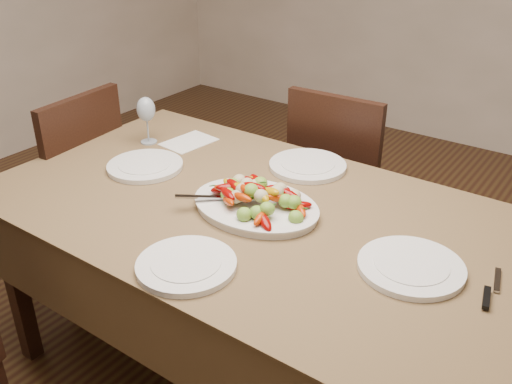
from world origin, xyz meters
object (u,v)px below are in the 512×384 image
object	(u,v)px
dining_table	(256,301)
wine_glass	(147,119)
plate_left	(145,166)
plate_right	(411,267)
plate_far	(308,166)
plate_near	(186,265)
serving_platter	(256,208)
chair_left	(62,191)
chair_far	(348,184)

from	to	relation	value
dining_table	wine_glass	world-z (taller)	wine_glass
dining_table	plate_left	distance (m)	0.64
plate_right	plate_far	xyz separation A→B (m)	(-0.56, 0.39, 0.00)
plate_near	serving_platter	bearing A→B (deg)	94.70
chair_left	serving_platter	world-z (taller)	chair_left
chair_left	chair_far	bearing A→B (deg)	124.09
chair_far	serving_platter	bearing A→B (deg)	93.75
plate_far	wine_glass	bearing A→B (deg)	-165.54
plate_right	plate_far	distance (m)	0.69
chair_far	wine_glass	size ratio (longest dim) A/B	4.64
chair_left	plate_right	xyz separation A→B (m)	(1.64, -0.06, 0.29)
chair_left	plate_left	distance (m)	0.66
plate_right	plate_near	bearing A→B (deg)	-145.17
chair_left	serving_platter	xyz separation A→B (m)	(1.11, -0.04, 0.30)
chair_left	plate_near	bearing A→B (deg)	65.52
plate_near	chair_left	bearing A→B (deg)	160.22
plate_right	plate_far	size ratio (longest dim) A/B	1.01
chair_far	serving_platter	size ratio (longest dim) A/B	2.25
chair_left	plate_left	world-z (taller)	chair_left
plate_near	dining_table	bearing A→B (deg)	95.54
plate_near	chair_far	bearing A→B (deg)	95.66
chair_far	chair_left	distance (m)	1.30
dining_table	plate_right	distance (m)	0.67
serving_platter	chair_left	bearing A→B (deg)	177.82
plate_left	serving_platter	bearing A→B (deg)	-2.25
dining_table	chair_far	world-z (taller)	chair_far
chair_far	plate_near	world-z (taller)	chair_far
plate_right	dining_table	bearing A→B (deg)	176.94
chair_far	dining_table	bearing A→B (deg)	93.39
dining_table	plate_far	world-z (taller)	plate_far
plate_left	plate_right	xyz separation A→B (m)	(1.05, -0.04, 0.00)
dining_table	plate_right	size ratio (longest dim) A/B	6.35
chair_far	serving_platter	distance (m)	0.91
plate_far	plate_right	bearing A→B (deg)	-34.90
chair_left	plate_right	bearing A→B (deg)	83.22
serving_platter	plate_near	distance (m)	0.37
plate_left	wine_glass	xyz separation A→B (m)	(-0.17, 0.19, 0.09)
plate_left	plate_near	size ratio (longest dim) A/B	1.01
chair_far	plate_near	bearing A→B (deg)	93.34
chair_left	plate_left	bearing A→B (deg)	83.18
chair_left	plate_near	world-z (taller)	chair_left
plate_left	wine_glass	bearing A→B (deg)	131.95
plate_far	plate_near	size ratio (longest dim) A/B	1.04
chair_far	plate_right	world-z (taller)	chair_far
chair_far	plate_right	bearing A→B (deg)	123.13
plate_right	chair_left	bearing A→B (deg)	177.92
plate_left	plate_far	distance (m)	0.61
plate_near	wine_glass	size ratio (longest dim) A/B	1.35
chair_far	plate_right	xyz separation A→B (m)	(0.62, -0.88, 0.29)
plate_right	plate_near	xyz separation A→B (m)	(-0.50, -0.35, 0.00)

